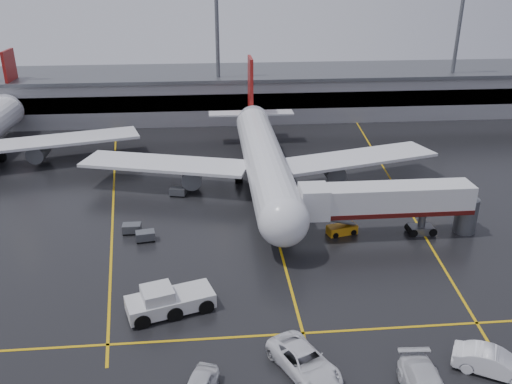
{
  "coord_description": "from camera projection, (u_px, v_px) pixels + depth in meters",
  "views": [
    {
      "loc": [
        -6.92,
        -56.04,
        27.19
      ],
      "look_at": [
        -2.0,
        -2.0,
        4.0
      ],
      "focal_mm": 36.86,
      "sensor_mm": 36.0,
      "label": 1
    }
  ],
  "objects": [
    {
      "name": "terminal",
      "position": [
        243.0,
        92.0,
        104.77
      ],
      "size": [
        122.0,
        19.0,
        8.6
      ],
      "color": "gray",
      "rests_on": "ground"
    },
    {
      "name": "service_van_a",
      "position": [
        304.0,
        362.0,
        38.05
      ],
      "size": [
        5.56,
        7.21,
        1.82
      ],
      "primitive_type": "imported",
      "rotation": [
        0.0,
        0.0,
        0.45
      ],
      "color": "white",
      "rests_on": "ground"
    },
    {
      "name": "baggage_cart_b",
      "position": [
        132.0,
        228.0,
        58.21
      ],
      "size": [
        2.0,
        1.31,
        1.12
      ],
      "color": "#595B60",
      "rests_on": "ground"
    },
    {
      "name": "service_van_c",
      "position": [
        494.0,
        363.0,
        37.92
      ],
      "size": [
        5.94,
        4.57,
        1.88
      ],
      "primitive_type": "imported",
      "rotation": [
        0.0,
        0.0,
        1.05
      ],
      "color": "white",
      "rests_on": "ground"
    },
    {
      "name": "light_mast_right",
      "position": [
        457.0,
        41.0,
        98.68
      ],
      "size": [
        3.0,
        1.2,
        25.45
      ],
      "color": "#595B60",
      "rests_on": "ground"
    },
    {
      "name": "belt_loader",
      "position": [
        342.0,
        229.0,
        58.16
      ],
      "size": [
        3.53,
        2.18,
        2.09
      ],
      "color": "orange",
      "rests_on": "ground"
    },
    {
      "name": "main_airliner",
      "position": [
        263.0,
        156.0,
        69.81
      ],
      "size": [
        48.8,
        45.6,
        14.1
      ],
      "color": "silver",
      "rests_on": "ground"
    },
    {
      "name": "apron_line_right",
      "position": [
        391.0,
        180.0,
        73.23
      ],
      "size": [
        7.57,
        69.64,
        0.02
      ],
      "primitive_type": "cube",
      "rotation": [
        0.0,
        0.0,
        -0.1
      ],
      "color": "gold",
      "rests_on": "ground"
    },
    {
      "name": "light_mast_mid",
      "position": [
        217.0,
        44.0,
        94.93
      ],
      "size": [
        3.0,
        1.2,
        25.45
      ],
      "color": "#595B60",
      "rests_on": "ground"
    },
    {
      "name": "pushback_tractor",
      "position": [
        168.0,
        301.0,
        44.72
      ],
      "size": [
        7.89,
        5.05,
        2.62
      ],
      "color": "silver",
      "rests_on": "ground"
    },
    {
      "name": "apron_line_centre",
      "position": [
        271.0,
        216.0,
        62.57
      ],
      "size": [
        0.25,
        90.0,
        0.02
      ],
      "primitive_type": "cube",
      "color": "gold",
      "rests_on": "ground"
    },
    {
      "name": "baggage_cart_a",
      "position": [
        145.0,
        236.0,
        56.58
      ],
      "size": [
        2.18,
        1.6,
        1.12
      ],
      "color": "#595B60",
      "rests_on": "ground"
    },
    {
      "name": "ground",
      "position": [
        271.0,
        216.0,
        62.58
      ],
      "size": [
        220.0,
        220.0,
        0.0
      ],
      "primitive_type": "plane",
      "color": "black",
      "rests_on": "ground"
    },
    {
      "name": "apron_line_stop",
      "position": [
        303.0,
        333.0,
        42.43
      ],
      "size": [
        60.0,
        0.25,
        0.02
      ],
      "primitive_type": "cube",
      "color": "gold",
      "rests_on": "ground"
    },
    {
      "name": "jet_bridge",
      "position": [
        387.0,
        203.0,
        56.53
      ],
      "size": [
        19.9,
        3.4,
        6.05
      ],
      "color": "silver",
      "rests_on": "ground"
    },
    {
      "name": "baggage_cart_c",
      "position": [
        178.0,
        191.0,
        67.82
      ],
      "size": [
        2.23,
        1.7,
        1.12
      ],
      "color": "#595B60",
      "rests_on": "ground"
    },
    {
      "name": "apron_line_left",
      "position": [
        114.0,
        189.0,
        70.06
      ],
      "size": [
        9.99,
        69.35,
        0.02
      ],
      "primitive_type": "cube",
      "rotation": [
        0.0,
        0.0,
        0.14
      ],
      "color": "gold",
      "rests_on": "ground"
    }
  ]
}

